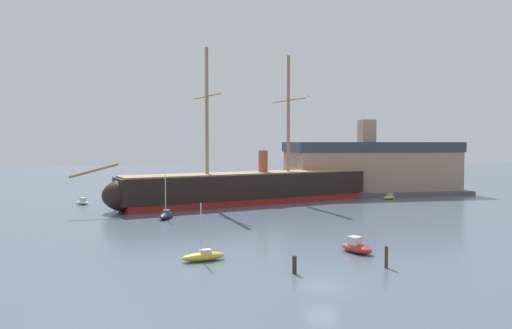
{
  "coord_description": "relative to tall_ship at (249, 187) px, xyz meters",
  "views": [
    {
      "loc": [
        -12.36,
        -36.16,
        11.48
      ],
      "look_at": [
        1.76,
        36.51,
        8.02
      ],
      "focal_mm": 33.86,
      "sensor_mm": 36.0,
      "label": 1
    }
  ],
  "objects": [
    {
      "name": "motorboat_distant_centre",
      "position": [
        -0.13,
        13.25,
        -2.32
      ],
      "size": [
        4.82,
        4.75,
        2.01
      ],
      "color": "#7FB2D6",
      "rests_on": "ground"
    },
    {
      "name": "motorboat_far_right",
      "position": [
        28.74,
        1.17,
        -2.58
      ],
      "size": [
        3.22,
        2.27,
        1.25
      ],
      "color": "gold",
      "rests_on": "ground"
    },
    {
      "name": "mooring_piling_nearest",
      "position": [
        -4.68,
        -48.06,
        -2.24
      ],
      "size": [
        0.38,
        0.38,
        1.56
      ],
      "primitive_type": "cylinder",
      "color": "#382B1E",
      "rests_on": "ground"
    },
    {
      "name": "dockside_warehouse_right",
      "position": [
        30.31,
        13.62,
        2.69
      ],
      "size": [
        40.45,
        18.19,
        16.48
      ],
      "color": "#565659",
      "rests_on": "ground"
    },
    {
      "name": "motorboat_far_left",
      "position": [
        -30.43,
        4.32,
        -2.57
      ],
      "size": [
        3.15,
        2.87,
        1.27
      ],
      "color": "silver",
      "rests_on": "ground"
    },
    {
      "name": "sailboat_alongside_bow",
      "position": [
        -15.45,
        -15.01,
        -2.47
      ],
      "size": [
        2.75,
        5.27,
        6.58
      ],
      "color": "#1E284C",
      "rests_on": "ground"
    },
    {
      "name": "ground_plane",
      "position": [
        -3.55,
        -52.08,
        -3.02
      ],
      "size": [
        400.0,
        400.0,
        0.0
      ],
      "primitive_type": "plane",
      "color": "#4C5B6B"
    },
    {
      "name": "motorboat_foreground_right",
      "position": [
        3.77,
        -41.6,
        -2.44
      ],
      "size": [
        3.13,
        4.26,
        1.65
      ],
      "color": "#B22D28",
      "rests_on": "ground"
    },
    {
      "name": "seagull_in_flight",
      "position": [
        4.05,
        -24.03,
        14.76
      ],
      "size": [
        0.85,
        1.17,
        0.14
      ],
      "color": "silver"
    },
    {
      "name": "mooring_piling_left_pair",
      "position": [
        4.06,
        -47.81,
        -2.02
      ],
      "size": [
        0.31,
        0.31,
        1.99
      ],
      "primitive_type": "cylinder",
      "color": "#423323",
      "rests_on": "ground"
    },
    {
      "name": "sailboat_foreground_left",
      "position": [
        -12.11,
        -42.0,
        -2.55
      ],
      "size": [
        4.51,
        2.2,
        5.64
      ],
      "color": "gold",
      "rests_on": "ground"
    },
    {
      "name": "tall_ship",
      "position": [
        0.0,
        0.0,
        0.0
      ],
      "size": [
        56.82,
        22.3,
        28.15
      ],
      "color": "maroon",
      "rests_on": "ground"
    }
  ]
}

